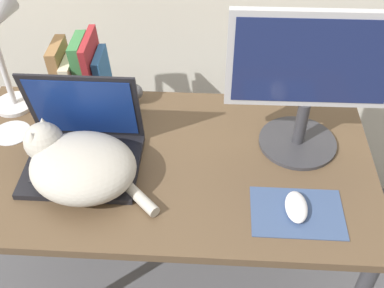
{
  "coord_description": "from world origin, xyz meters",
  "views": [
    {
      "loc": [
        0.14,
        -0.68,
        1.74
      ],
      "look_at": [
        0.08,
        0.3,
        0.83
      ],
      "focal_mm": 45.0,
      "sensor_mm": 36.0,
      "label": 1
    }
  ],
  "objects_px": {
    "computer_mouse": "(296,207)",
    "cd_disc": "(12,133)",
    "laptop": "(83,148)",
    "book_row": "(82,77)",
    "desk_lamp": "(0,36)",
    "webcam": "(135,93)",
    "cat": "(79,164)",
    "external_monitor": "(310,79)"
  },
  "relations": [
    {
      "from": "computer_mouse",
      "to": "book_row",
      "type": "height_order",
      "value": "book_row"
    },
    {
      "from": "cd_disc",
      "to": "webcam",
      "type": "bearing_deg",
      "value": 24.35
    },
    {
      "from": "external_monitor",
      "to": "webcam",
      "type": "relative_size",
      "value": 5.91
    },
    {
      "from": "computer_mouse",
      "to": "webcam",
      "type": "bearing_deg",
      "value": 138.61
    },
    {
      "from": "laptop",
      "to": "webcam",
      "type": "height_order",
      "value": "laptop"
    },
    {
      "from": "computer_mouse",
      "to": "cd_disc",
      "type": "distance_m",
      "value": 0.91
    },
    {
      "from": "desk_lamp",
      "to": "book_row",
      "type": "bearing_deg",
      "value": 12.5
    },
    {
      "from": "laptop",
      "to": "webcam",
      "type": "bearing_deg",
      "value": 68.06
    },
    {
      "from": "desk_lamp",
      "to": "cd_disc",
      "type": "xyz_separation_m",
      "value": [
        -0.0,
        -0.11,
        -0.28
      ]
    },
    {
      "from": "desk_lamp",
      "to": "webcam",
      "type": "distance_m",
      "value": 0.44
    },
    {
      "from": "computer_mouse",
      "to": "book_row",
      "type": "distance_m",
      "value": 0.79
    },
    {
      "from": "external_monitor",
      "to": "book_row",
      "type": "distance_m",
      "value": 0.72
    },
    {
      "from": "cd_disc",
      "to": "cat",
      "type": "bearing_deg",
      "value": -35.28
    },
    {
      "from": "external_monitor",
      "to": "desk_lamp",
      "type": "relative_size",
      "value": 1.1
    },
    {
      "from": "computer_mouse",
      "to": "cd_disc",
      "type": "height_order",
      "value": "computer_mouse"
    },
    {
      "from": "external_monitor",
      "to": "laptop",
      "type": "bearing_deg",
      "value": -170.23
    },
    {
      "from": "laptop",
      "to": "book_row",
      "type": "relative_size",
      "value": 1.26
    },
    {
      "from": "external_monitor",
      "to": "book_row",
      "type": "bearing_deg",
      "value": 167.59
    },
    {
      "from": "laptop",
      "to": "cd_disc",
      "type": "distance_m",
      "value": 0.29
    },
    {
      "from": "desk_lamp",
      "to": "cd_disc",
      "type": "distance_m",
      "value": 0.3
    },
    {
      "from": "laptop",
      "to": "cd_disc",
      "type": "height_order",
      "value": "laptop"
    },
    {
      "from": "book_row",
      "to": "webcam",
      "type": "height_order",
      "value": "book_row"
    },
    {
      "from": "book_row",
      "to": "desk_lamp",
      "type": "bearing_deg",
      "value": -167.5
    },
    {
      "from": "cat",
      "to": "cd_disc",
      "type": "relative_size",
      "value": 3.32
    },
    {
      "from": "computer_mouse",
      "to": "webcam",
      "type": "distance_m",
      "value": 0.66
    },
    {
      "from": "external_monitor",
      "to": "computer_mouse",
      "type": "xyz_separation_m",
      "value": [
        -0.03,
        -0.27,
        -0.23
      ]
    },
    {
      "from": "webcam",
      "to": "cd_disc",
      "type": "height_order",
      "value": "webcam"
    },
    {
      "from": "external_monitor",
      "to": "desk_lamp",
      "type": "height_order",
      "value": "external_monitor"
    },
    {
      "from": "computer_mouse",
      "to": "desk_lamp",
      "type": "bearing_deg",
      "value": 156.56
    },
    {
      "from": "laptop",
      "to": "external_monitor",
      "type": "relative_size",
      "value": 0.7
    },
    {
      "from": "book_row",
      "to": "desk_lamp",
      "type": "xyz_separation_m",
      "value": [
        -0.21,
        -0.05,
        0.17
      ]
    },
    {
      "from": "book_row",
      "to": "cd_disc",
      "type": "distance_m",
      "value": 0.28
    },
    {
      "from": "webcam",
      "to": "cat",
      "type": "bearing_deg",
      "value": -105.86
    },
    {
      "from": "cat",
      "to": "cd_disc",
      "type": "bearing_deg",
      "value": 144.72
    },
    {
      "from": "external_monitor",
      "to": "cd_disc",
      "type": "xyz_separation_m",
      "value": [
        -0.9,
        -0.0,
        -0.24
      ]
    },
    {
      "from": "laptop",
      "to": "computer_mouse",
      "type": "height_order",
      "value": "laptop"
    },
    {
      "from": "cd_disc",
      "to": "book_row",
      "type": "bearing_deg",
      "value": 36.3
    },
    {
      "from": "computer_mouse",
      "to": "laptop",
      "type": "bearing_deg",
      "value": 165.29
    },
    {
      "from": "computer_mouse",
      "to": "webcam",
      "type": "xyz_separation_m",
      "value": [
        -0.49,
        0.43,
        0.03
      ]
    },
    {
      "from": "webcam",
      "to": "cd_disc",
      "type": "distance_m",
      "value": 0.41
    },
    {
      "from": "laptop",
      "to": "cd_disc",
      "type": "bearing_deg",
      "value": 157.63
    },
    {
      "from": "cat",
      "to": "external_monitor",
      "type": "xyz_separation_m",
      "value": [
        0.63,
        0.19,
        0.17
      ]
    }
  ]
}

